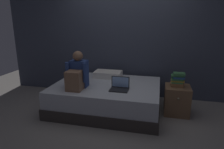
{
  "coord_description": "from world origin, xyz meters",
  "views": [
    {
      "loc": [
        0.73,
        -3.19,
        1.68
      ],
      "look_at": [
        -0.05,
        0.1,
        0.75
      ],
      "focal_mm": 32.06,
      "sensor_mm": 36.0,
      "label": 1
    }
  ],
  "objects_px": {
    "laptop": "(120,87)",
    "bed": "(107,97)",
    "pillow": "(108,74)",
    "person_sitting": "(77,74)",
    "book_stack": "(178,80)",
    "nightstand": "(177,100)"
  },
  "relations": [
    {
      "from": "laptop",
      "to": "bed",
      "type": "bearing_deg",
      "value": 139.91
    },
    {
      "from": "bed",
      "to": "laptop",
      "type": "xyz_separation_m",
      "value": [
        0.3,
        -0.25,
        0.31
      ]
    },
    {
      "from": "pillow",
      "to": "laptop",
      "type": "bearing_deg",
      "value": -60.82
    },
    {
      "from": "person_sitting",
      "to": "bed",
      "type": "bearing_deg",
      "value": 36.09
    },
    {
      "from": "pillow",
      "to": "book_stack",
      "type": "height_order",
      "value": "book_stack"
    },
    {
      "from": "nightstand",
      "to": "laptop",
      "type": "xyz_separation_m",
      "value": [
        -1.0,
        -0.36,
        0.3
      ]
    },
    {
      "from": "bed",
      "to": "nightstand",
      "type": "height_order",
      "value": "nightstand"
    },
    {
      "from": "pillow",
      "to": "book_stack",
      "type": "distance_m",
      "value": 1.42
    },
    {
      "from": "laptop",
      "to": "book_stack",
      "type": "relative_size",
      "value": 1.25
    },
    {
      "from": "book_stack",
      "to": "laptop",
      "type": "bearing_deg",
      "value": -159.85
    },
    {
      "from": "pillow",
      "to": "person_sitting",
      "type": "bearing_deg",
      "value": -114.62
    },
    {
      "from": "person_sitting",
      "to": "laptop",
      "type": "height_order",
      "value": "person_sitting"
    },
    {
      "from": "nightstand",
      "to": "pillow",
      "type": "distance_m",
      "value": 1.47
    },
    {
      "from": "laptop",
      "to": "book_stack",
      "type": "height_order",
      "value": "book_stack"
    },
    {
      "from": "book_stack",
      "to": "bed",
      "type": "bearing_deg",
      "value": -175.12
    },
    {
      "from": "laptop",
      "to": "pillow",
      "type": "distance_m",
      "value": 0.8
    },
    {
      "from": "laptop",
      "to": "book_stack",
      "type": "distance_m",
      "value": 1.05
    },
    {
      "from": "person_sitting",
      "to": "nightstand",
      "type": "bearing_deg",
      "value": 13.84
    },
    {
      "from": "laptop",
      "to": "person_sitting",
      "type": "bearing_deg",
      "value": -174.19
    },
    {
      "from": "laptop",
      "to": "pillow",
      "type": "bearing_deg",
      "value": 119.18
    },
    {
      "from": "book_stack",
      "to": "person_sitting",
      "type": "bearing_deg",
      "value": -165.84
    },
    {
      "from": "bed",
      "to": "nightstand",
      "type": "relative_size",
      "value": 3.83
    }
  ]
}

